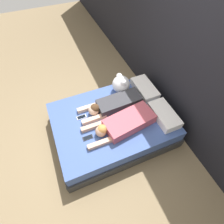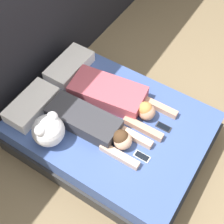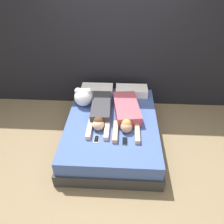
{
  "view_description": "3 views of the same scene",
  "coord_description": "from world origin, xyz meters",
  "px_view_note": "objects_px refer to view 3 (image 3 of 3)",
  "views": [
    {
      "loc": [
        1.56,
        -0.65,
        2.79
      ],
      "look_at": [
        0.0,
        0.0,
        0.58
      ],
      "focal_mm": 28.0,
      "sensor_mm": 36.0,
      "label": 1
    },
    {
      "loc": [
        -1.51,
        -0.97,
        3.11
      ],
      "look_at": [
        0.0,
        0.0,
        0.58
      ],
      "focal_mm": 50.0,
      "sensor_mm": 36.0,
      "label": 2
    },
    {
      "loc": [
        0.15,
        -2.74,
        2.65
      ],
      "look_at": [
        0.0,
        0.0,
        0.58
      ],
      "focal_mm": 35.0,
      "sensor_mm": 36.0,
      "label": 3
    }
  ],
  "objects_px": {
    "pillow_head_left": "(97,90)",
    "person_right": "(126,112)",
    "pillow_head_right": "(132,91)",
    "person_left": "(101,111)",
    "cell_phone_left": "(97,139)",
    "bed": "(112,130)",
    "cell_phone_right": "(125,141)",
    "plush_toy": "(83,97)"
  },
  "relations": [
    {
      "from": "pillow_head_left",
      "to": "person_right",
      "type": "distance_m",
      "value": 0.88
    },
    {
      "from": "pillow_head_right",
      "to": "person_right",
      "type": "relative_size",
      "value": 0.5
    },
    {
      "from": "pillow_head_left",
      "to": "person_left",
      "type": "distance_m",
      "value": 0.71
    },
    {
      "from": "cell_phone_left",
      "to": "person_right",
      "type": "bearing_deg",
      "value": 53.02
    },
    {
      "from": "person_left",
      "to": "cell_phone_left",
      "type": "distance_m",
      "value": 0.56
    },
    {
      "from": "bed",
      "to": "person_right",
      "type": "relative_size",
      "value": 1.71
    },
    {
      "from": "pillow_head_left",
      "to": "pillow_head_right",
      "type": "relative_size",
      "value": 1.0
    },
    {
      "from": "bed",
      "to": "cell_phone_left",
      "type": "xyz_separation_m",
      "value": [
        -0.2,
        -0.47,
        0.22
      ]
    },
    {
      "from": "cell_phone_left",
      "to": "cell_phone_right",
      "type": "relative_size",
      "value": 1.0
    },
    {
      "from": "bed",
      "to": "cell_phone_left",
      "type": "relative_size",
      "value": 12.48
    },
    {
      "from": "pillow_head_left",
      "to": "cell_phone_right",
      "type": "distance_m",
      "value": 1.39
    },
    {
      "from": "pillow_head_left",
      "to": "person_right",
      "type": "relative_size",
      "value": 0.5
    },
    {
      "from": "bed",
      "to": "pillow_head_right",
      "type": "height_order",
      "value": "pillow_head_right"
    },
    {
      "from": "bed",
      "to": "plush_toy",
      "type": "height_order",
      "value": "plush_toy"
    },
    {
      "from": "person_right",
      "to": "plush_toy",
      "type": "bearing_deg",
      "value": 158.71
    },
    {
      "from": "bed",
      "to": "plush_toy",
      "type": "distance_m",
      "value": 0.75
    },
    {
      "from": "person_right",
      "to": "cell_phone_left",
      "type": "height_order",
      "value": "person_right"
    },
    {
      "from": "plush_toy",
      "to": "cell_phone_right",
      "type": "bearing_deg",
      "value": -50.5
    },
    {
      "from": "pillow_head_left",
      "to": "person_left",
      "type": "bearing_deg",
      "value": -79.17
    },
    {
      "from": "pillow_head_left",
      "to": "pillow_head_right",
      "type": "distance_m",
      "value": 0.65
    },
    {
      "from": "pillow_head_right",
      "to": "plush_toy",
      "type": "bearing_deg",
      "value": -154.8
    },
    {
      "from": "pillow_head_right",
      "to": "cell_phone_right",
      "type": "height_order",
      "value": "pillow_head_right"
    },
    {
      "from": "pillow_head_right",
      "to": "cell_phone_left",
      "type": "xyz_separation_m",
      "value": [
        -0.52,
        -1.25,
        -0.07
      ]
    },
    {
      "from": "person_left",
      "to": "person_right",
      "type": "height_order",
      "value": "person_left"
    },
    {
      "from": "pillow_head_left",
      "to": "person_left",
      "type": "relative_size",
      "value": 0.54
    },
    {
      "from": "pillow_head_right",
      "to": "bed",
      "type": "bearing_deg",
      "value": -112.48
    },
    {
      "from": "pillow_head_right",
      "to": "person_left",
      "type": "bearing_deg",
      "value": -126.7
    },
    {
      "from": "pillow_head_left",
      "to": "cell_phone_right",
      "type": "xyz_separation_m",
      "value": [
        0.54,
        -1.28,
        -0.07
      ]
    },
    {
      "from": "pillow_head_right",
      "to": "person_right",
      "type": "bearing_deg",
      "value": -98.01
    },
    {
      "from": "bed",
      "to": "cell_phone_right",
      "type": "height_order",
      "value": "cell_phone_right"
    },
    {
      "from": "cell_phone_left",
      "to": "plush_toy",
      "type": "xyz_separation_m",
      "value": [
        -0.31,
        0.86,
        0.16
      ]
    },
    {
      "from": "bed",
      "to": "person_left",
      "type": "xyz_separation_m",
      "value": [
        -0.19,
        0.09,
        0.3
      ]
    },
    {
      "from": "bed",
      "to": "person_left",
      "type": "height_order",
      "value": "person_left"
    },
    {
      "from": "person_left",
      "to": "person_right",
      "type": "xyz_separation_m",
      "value": [
        0.42,
        0.01,
        0.0
      ]
    },
    {
      "from": "person_right",
      "to": "cell_phone_right",
      "type": "distance_m",
      "value": 0.6
    },
    {
      "from": "bed",
      "to": "pillow_head_left",
      "type": "height_order",
      "value": "pillow_head_left"
    },
    {
      "from": "person_left",
      "to": "cell_phone_left",
      "type": "xyz_separation_m",
      "value": [
        -0.01,
        -0.56,
        -0.08
      ]
    },
    {
      "from": "cell_phone_left",
      "to": "cell_phone_right",
      "type": "bearing_deg",
      "value": -3.06
    },
    {
      "from": "pillow_head_left",
      "to": "pillow_head_right",
      "type": "bearing_deg",
      "value": 0.0
    },
    {
      "from": "bed",
      "to": "person_left",
      "type": "bearing_deg",
      "value": 154.54
    },
    {
      "from": "pillow_head_right",
      "to": "person_left",
      "type": "height_order",
      "value": "person_left"
    },
    {
      "from": "person_right",
      "to": "cell_phone_right",
      "type": "xyz_separation_m",
      "value": [
        -0.02,
        -0.59,
        -0.08
      ]
    }
  ]
}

